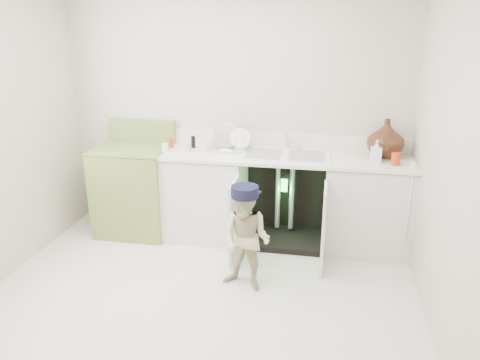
{
  "coord_description": "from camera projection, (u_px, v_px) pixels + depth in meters",
  "views": [
    {
      "loc": [
        0.92,
        -3.12,
        2.13
      ],
      "look_at": [
        0.2,
        0.7,
        0.8
      ],
      "focal_mm": 35.0,
      "sensor_mm": 36.0,
      "label": 1
    }
  ],
  "objects": [
    {
      "name": "ground",
      "position": [
        199.0,
        300.0,
        3.75
      ],
      "size": [
        3.5,
        3.5,
        0.0
      ],
      "primitive_type": "plane",
      "color": "beige",
      "rests_on": "ground"
    },
    {
      "name": "room_shell",
      "position": [
        194.0,
        150.0,
        3.35
      ],
      "size": [
        6.0,
        5.5,
        1.26
      ],
      "color": "beige",
      "rests_on": "ground"
    },
    {
      "name": "repair_worker",
      "position": [
        246.0,
        238.0,
        3.79
      ],
      "size": [
        0.53,
        0.82,
        0.89
      ],
      "rotation": [
        0.0,
        0.0,
        -0.28
      ],
      "color": "#C1B88A",
      "rests_on": "ground"
    },
    {
      "name": "counter_run",
      "position": [
        288.0,
        196.0,
        4.62
      ],
      "size": [
        2.44,
        1.02,
        1.26
      ],
      "color": "silver",
      "rests_on": "ground"
    },
    {
      "name": "avocado_stove",
      "position": [
        136.0,
        188.0,
        4.87
      ],
      "size": [
        0.73,
        0.65,
        1.14
      ],
      "color": "olive",
      "rests_on": "ground"
    }
  ]
}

